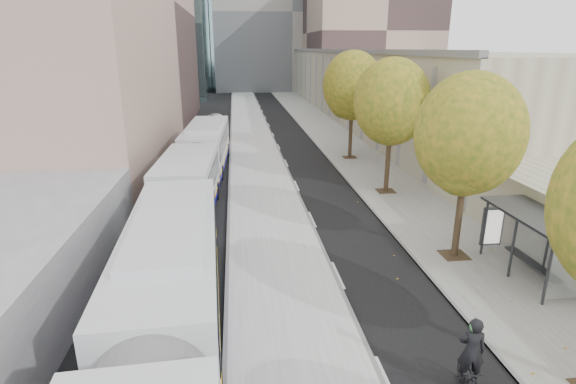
{
  "coord_description": "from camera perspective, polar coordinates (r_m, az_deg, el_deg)",
  "views": [
    {
      "loc": [
        -5.39,
        -3.34,
        8.44
      ],
      "look_at": [
        -3.25,
        15.02,
        2.5
      ],
      "focal_mm": 28.0,
      "sensor_mm": 36.0,
      "label": 1
    }
  ],
  "objects": [
    {
      "name": "bus_platform",
      "position": [
        39.27,
        -4.31,
        5.47
      ],
      "size": [
        4.25,
        150.0,
        0.15
      ],
      "primitive_type": "cube",
      "color": "#ABABAB",
      "rests_on": "ground"
    },
    {
      "name": "sidewalk",
      "position": [
        40.39,
        7.16,
        5.67
      ],
      "size": [
        4.75,
        150.0,
        0.08
      ],
      "primitive_type": "cube",
      "color": "gray",
      "rests_on": "ground"
    },
    {
      "name": "building_tan",
      "position": [
        70.64,
        10.88,
        13.91
      ],
      "size": [
        18.0,
        92.0,
        8.0
      ],
      "primitive_type": "cube",
      "color": "#A49B82",
      "rests_on": "ground"
    },
    {
      "name": "building_far_block",
      "position": [
        100.2,
        -0.13,
        21.57
      ],
      "size": [
        30.0,
        18.0,
        30.0
      ],
      "primitive_type": "cube",
      "color": "gray",
      "rests_on": "ground"
    },
    {
      "name": "bus_shelter",
      "position": [
        19.14,
        29.3,
        -3.64
      ],
      "size": [
        1.9,
        4.4,
        2.53
      ],
      "color": "#383A3F",
      "rests_on": "sidewalk"
    },
    {
      "name": "tree_c",
      "position": [
        18.92,
        22.0,
        6.82
      ],
      "size": [
        4.2,
        4.2,
        7.28
      ],
      "color": "#312316",
      "rests_on": "sidewalk"
    },
    {
      "name": "tree_d",
      "position": [
        27.05,
        13.05,
        11.06
      ],
      "size": [
        4.4,
        4.4,
        7.6
      ],
      "color": "#312316",
      "rests_on": "sidewalk"
    },
    {
      "name": "tree_e",
      "position": [
        35.6,
        8.21,
        13.2
      ],
      "size": [
        4.6,
        4.6,
        7.92
      ],
      "color": "#312316",
      "rests_on": "sidewalk"
    },
    {
      "name": "bus_near",
      "position": [
        11.33,
        -16.12,
        -19.32
      ],
      "size": [
        3.69,
        19.12,
        3.17
      ],
      "rotation": [
        0.0,
        0.0,
        0.05
      ],
      "color": "silver",
      "rests_on": "ground"
    },
    {
      "name": "bus_far",
      "position": [
        29.53,
        -11.09,
        4.25
      ],
      "size": [
        3.5,
        18.55,
        3.07
      ],
      "rotation": [
        0.0,
        0.0,
        -0.04
      ],
      "color": "silver",
      "rests_on": "ground"
    },
    {
      "name": "cyclist",
      "position": [
        12.78,
        22.0,
        -20.12
      ],
      "size": [
        0.92,
        1.86,
        2.3
      ],
      "rotation": [
        0.0,
        0.0,
        -0.24
      ],
      "color": "black",
      "rests_on": "ground"
    },
    {
      "name": "distant_car",
      "position": [
        52.91,
        -8.98,
        9.14
      ],
      "size": [
        2.74,
        4.11,
        1.3
      ],
      "primitive_type": "imported",
      "rotation": [
        0.0,
        0.0,
        0.35
      ],
      "color": "silver",
      "rests_on": "ground"
    }
  ]
}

